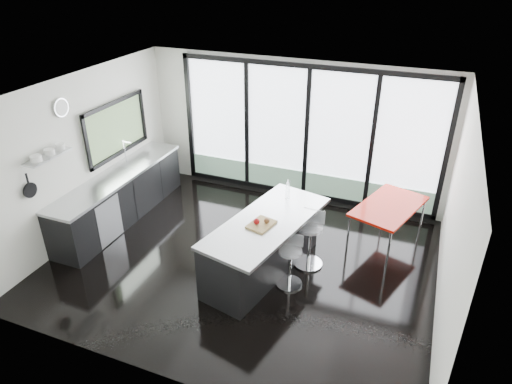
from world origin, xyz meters
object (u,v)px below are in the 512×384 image
at_px(island, 263,245).
at_px(red_table, 386,225).
at_px(bar_stool_near, 290,267).
at_px(bar_stool_far, 309,246).

height_order(island, red_table, island).
distance_m(bar_stool_near, red_table, 2.05).
xyz_separation_m(bar_stool_near, bar_stool_far, (0.13, 0.60, 0.04)).
xyz_separation_m(bar_stool_near, red_table, (1.20, 1.67, 0.06)).
height_order(bar_stool_far, red_table, red_table).
bearing_deg(red_table, bar_stool_far, -134.80).
bearing_deg(island, bar_stool_near, -20.32).
distance_m(island, bar_stool_far, 0.77).
relative_size(island, bar_stool_near, 3.84).
xyz_separation_m(island, bar_stool_far, (0.64, 0.41, -0.12)).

